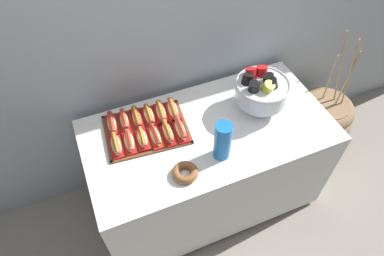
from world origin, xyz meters
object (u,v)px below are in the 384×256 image
Objects in this scene: hot_dog_6 at (112,124)px; hot_dog_2 at (142,139)px; serving_tray at (146,130)px; hot_dog_0 at (116,145)px; hot_dog_3 at (155,136)px; donut at (185,172)px; hot_dog_5 at (180,130)px; hot_dog_4 at (168,132)px; cup_stack at (223,141)px; hot_dog_9 at (149,115)px; floor_vase at (318,126)px; hot_dog_7 at (124,120)px; hot_dog_1 at (129,142)px; hot_dog_8 at (137,118)px; buffet_table at (207,165)px; hot_dog_11 at (173,110)px; hot_dog_10 at (161,112)px; punch_bowl at (261,90)px.

hot_dog_2 is at bearing -53.00° from hot_dog_6.
hot_dog_0 is at bearing -161.52° from serving_tray.
hot_dog_3 is 0.30m from donut.
hot_dog_5 is 1.33× the size of donut.
hot_dog_2 is 0.84× the size of hot_dog_4.
cup_stack reaches higher than hot_dog_2.
hot_dog_3 is 0.17m from hot_dog_9.
hot_dog_4 is 0.34m from hot_dog_6.
hot_dog_4 is 0.18m from hot_dog_9.
donut is at bearing -165.37° from floor_vase.
hot_dog_7 reaches higher than hot_dog_6.
hot_dog_1 is 0.90× the size of hot_dog_5.
hot_dog_8 is 1.32× the size of donut.
hot_dog_8 is 0.56m from cup_stack.
buffet_table is 1.05m from floor_vase.
hot_dog_9 is 0.51m from cup_stack.
hot_dog_9 is 0.46m from donut.
hot_dog_0 reaches higher than buffet_table.
hot_dog_11 is (0.22, -0.02, 0.00)m from hot_dog_8.
hot_dog_0 is 1.24× the size of donut.
serving_tray is at bearing -29.02° from hot_dog_6.
hot_dog_5 reaches higher than hot_dog_9.
hot_dog_10 is 0.58× the size of punch_bowl.
hot_dog_6 is at bearing 138.47° from hot_dog_3.
hot_dog_10 is (0.30, -0.03, 0.00)m from hot_dog_6.
hot_dog_8 is (-0.03, 0.09, 0.03)m from serving_tray.
floor_vase is 6.10× the size of hot_dog_11.
floor_vase reaches higher than hot_dog_11.
hot_dog_9 is (0.02, 0.16, 0.00)m from hot_dog_3.
hot_dog_1 is at bearing -5.27° from hot_dog_0.
hot_dog_1 and hot_dog_9 have the same top height.
hot_dog_1 is 0.96× the size of hot_dog_9.
floor_vase is 1.32m from hot_dog_11.
hot_dog_5 reaches higher than hot_dog_0.
cup_stack is at bearing -38.45° from hot_dog_3.
cup_stack reaches higher than hot_dog_7.
donut is (0.10, -0.37, 0.02)m from serving_tray.
hot_dog_8 reaches higher than hot_dog_1.
floor_vase reaches higher than hot_dog_4.
hot_dog_7 is 0.93× the size of hot_dog_10.
buffet_table is 8.46× the size of hot_dog_0.
serving_tray is at bearing 60.28° from hot_dog_2.
hot_dog_11 is at bearing -5.27° from hot_dog_10.
hot_dog_6 is at bearing 174.73° from hot_dog_8.
hot_dog_9 is 1.24× the size of donut.
floor_vase is at bearing -5.14° from hot_dog_7.
hot_dog_4 is at bearing -53.00° from hot_dog_8.
donut reaches higher than serving_tray.
hot_dog_11 reaches higher than donut.
hot_dog_4 is (0.07, -0.01, 0.00)m from hot_dog_3.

